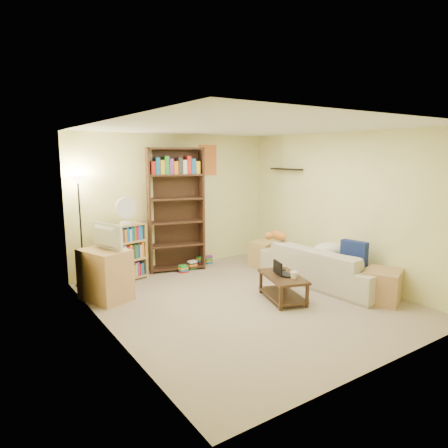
{
  "coord_description": "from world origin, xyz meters",
  "views": [
    {
      "loc": [
        -3.39,
        -4.48,
        2.14
      ],
      "look_at": [
        0.06,
        0.67,
        1.05
      ],
      "focal_mm": 32.0,
      "sensor_mm": 36.0,
      "label": 1
    }
  ],
  "objects_px": {
    "short_bookshelf": "(123,253)",
    "side_table": "(263,254)",
    "sofa": "(324,265)",
    "laptop": "(285,273)",
    "tall_bookshelf": "(176,207)",
    "tv_stand": "(105,275)",
    "desk_fan": "(126,210)",
    "coffee_table": "(283,285)",
    "television": "(103,237)",
    "tabby_cat": "(277,235)",
    "floor_lamp": "(79,198)",
    "mug": "(294,275)",
    "end_cabinet": "(383,286)"
  },
  "relations": [
    {
      "from": "short_bookshelf",
      "to": "side_table",
      "type": "height_order",
      "value": "short_bookshelf"
    },
    {
      "from": "sofa",
      "to": "laptop",
      "type": "bearing_deg",
      "value": 93.99
    },
    {
      "from": "tall_bookshelf",
      "to": "laptop",
      "type": "bearing_deg",
      "value": -59.63
    },
    {
      "from": "sofa",
      "to": "tv_stand",
      "type": "relative_size",
      "value": 2.95
    },
    {
      "from": "desk_fan",
      "to": "short_bookshelf",
      "type": "bearing_deg",
      "value": 139.68
    },
    {
      "from": "coffee_table",
      "to": "short_bookshelf",
      "type": "height_order",
      "value": "short_bookshelf"
    },
    {
      "from": "television",
      "to": "tall_bookshelf",
      "type": "bearing_deg",
      "value": -82.08
    },
    {
      "from": "tabby_cat",
      "to": "coffee_table",
      "type": "xyz_separation_m",
      "value": [
        -0.73,
        -0.99,
        -0.49
      ]
    },
    {
      "from": "laptop",
      "to": "floor_lamp",
      "type": "relative_size",
      "value": 0.2
    },
    {
      "from": "short_bookshelf",
      "to": "desk_fan",
      "type": "height_order",
      "value": "desk_fan"
    },
    {
      "from": "television",
      "to": "mug",
      "type": "bearing_deg",
      "value": -146.56
    },
    {
      "from": "short_bookshelf",
      "to": "end_cabinet",
      "type": "relative_size",
      "value": 1.73
    },
    {
      "from": "television",
      "to": "side_table",
      "type": "xyz_separation_m",
      "value": [
        3.07,
        0.08,
        -0.71
      ]
    },
    {
      "from": "laptop",
      "to": "tall_bookshelf",
      "type": "xyz_separation_m",
      "value": [
        -0.64,
        2.26,
        0.8
      ]
    },
    {
      "from": "tall_bookshelf",
      "to": "end_cabinet",
      "type": "xyz_separation_m",
      "value": [
        1.76,
        -3.15,
        -0.95
      ]
    },
    {
      "from": "laptop",
      "to": "television",
      "type": "xyz_separation_m",
      "value": [
        -2.23,
        1.45,
        0.56
      ]
    },
    {
      "from": "television",
      "to": "tall_bookshelf",
      "type": "relative_size",
      "value": 0.29
    },
    {
      "from": "tabby_cat",
      "to": "short_bookshelf",
      "type": "xyz_separation_m",
      "value": [
        -2.36,
        1.21,
        -0.23
      ]
    },
    {
      "from": "tv_stand",
      "to": "short_bookshelf",
      "type": "height_order",
      "value": "short_bookshelf"
    },
    {
      "from": "tabby_cat",
      "to": "television",
      "type": "distance_m",
      "value": 2.95
    },
    {
      "from": "tv_stand",
      "to": "tall_bookshelf",
      "type": "relative_size",
      "value": 0.34
    },
    {
      "from": "tabby_cat",
      "to": "tall_bookshelf",
      "type": "relative_size",
      "value": 0.22
    },
    {
      "from": "laptop",
      "to": "tv_stand",
      "type": "height_order",
      "value": "tv_stand"
    },
    {
      "from": "tv_stand",
      "to": "desk_fan",
      "type": "relative_size",
      "value": 1.68
    },
    {
      "from": "mug",
      "to": "tall_bookshelf",
      "type": "bearing_deg",
      "value": 103.54
    },
    {
      "from": "short_bookshelf",
      "to": "tall_bookshelf",
      "type": "bearing_deg",
      "value": -6.73
    },
    {
      "from": "tabby_cat",
      "to": "desk_fan",
      "type": "distance_m",
      "value": 2.62
    },
    {
      "from": "television",
      "to": "desk_fan",
      "type": "height_order",
      "value": "desk_fan"
    },
    {
      "from": "sofa",
      "to": "short_bookshelf",
      "type": "bearing_deg",
      "value": 48.72
    },
    {
      "from": "sofa",
      "to": "tall_bookshelf",
      "type": "height_order",
      "value": "tall_bookshelf"
    },
    {
      "from": "coffee_table",
      "to": "end_cabinet",
      "type": "height_order",
      "value": "end_cabinet"
    },
    {
      "from": "television",
      "to": "tv_stand",
      "type": "bearing_deg",
      "value": -0.0
    },
    {
      "from": "floor_lamp",
      "to": "desk_fan",
      "type": "bearing_deg",
      "value": -13.76
    },
    {
      "from": "laptop",
      "to": "side_table",
      "type": "relative_size",
      "value": 0.76
    },
    {
      "from": "short_bookshelf",
      "to": "coffee_table",
      "type": "bearing_deg",
      "value": -65.15
    },
    {
      "from": "coffee_table",
      "to": "tv_stand",
      "type": "relative_size",
      "value": 1.25
    },
    {
      "from": "coffee_table",
      "to": "laptop",
      "type": "xyz_separation_m",
      "value": [
        0.06,
        0.03,
        0.16
      ]
    },
    {
      "from": "coffee_table",
      "to": "television",
      "type": "bearing_deg",
      "value": 163.41
    },
    {
      "from": "mug",
      "to": "tall_bookshelf",
      "type": "relative_size",
      "value": 0.07
    },
    {
      "from": "tall_bookshelf",
      "to": "mug",
      "type": "bearing_deg",
      "value": -61.94
    },
    {
      "from": "side_table",
      "to": "end_cabinet",
      "type": "xyz_separation_m",
      "value": [
        0.28,
        -2.41,
        -0.01
      ]
    },
    {
      "from": "floor_lamp",
      "to": "side_table",
      "type": "distance_m",
      "value": 3.48
    },
    {
      "from": "coffee_table",
      "to": "television",
      "type": "xyz_separation_m",
      "value": [
        -2.17,
        1.48,
        0.72
      ]
    },
    {
      "from": "tabby_cat",
      "to": "mug",
      "type": "distance_m",
      "value": 1.42
    },
    {
      "from": "sofa",
      "to": "tabby_cat",
      "type": "bearing_deg",
      "value": 18.61
    },
    {
      "from": "coffee_table",
      "to": "tall_bookshelf",
      "type": "distance_m",
      "value": 2.55
    },
    {
      "from": "tabby_cat",
      "to": "television",
      "type": "xyz_separation_m",
      "value": [
        -2.9,
        0.48,
        0.23
      ]
    },
    {
      "from": "end_cabinet",
      "to": "tv_stand",
      "type": "bearing_deg",
      "value": 145.15
    },
    {
      "from": "coffee_table",
      "to": "mug",
      "type": "distance_m",
      "value": 0.28
    },
    {
      "from": "coffee_table",
      "to": "tall_bookshelf",
      "type": "height_order",
      "value": "tall_bookshelf"
    }
  ]
}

